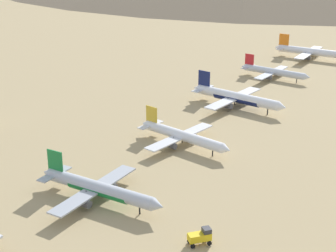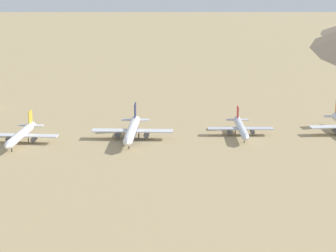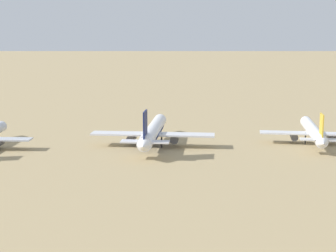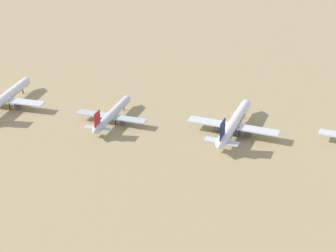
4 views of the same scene
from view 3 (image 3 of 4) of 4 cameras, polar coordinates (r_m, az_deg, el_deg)
The scene contains 3 objects.
ground_plane at distance 144.29m, azimuth 16.32°, elevation -2.21°, with size 1800.00×1800.00×0.00m, color tan.
parked_jet_3 at distance 146.86m, azimuth 16.23°, elevation -0.57°, with size 36.75×29.90×10.59m.
parked_jet_4 at distance 138.09m, azimuth -1.71°, elevation -0.63°, with size 42.00×34.08×12.12m.
Camera 3 is at (-137.29, 32.65, 30.10)m, focal length 53.42 mm.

